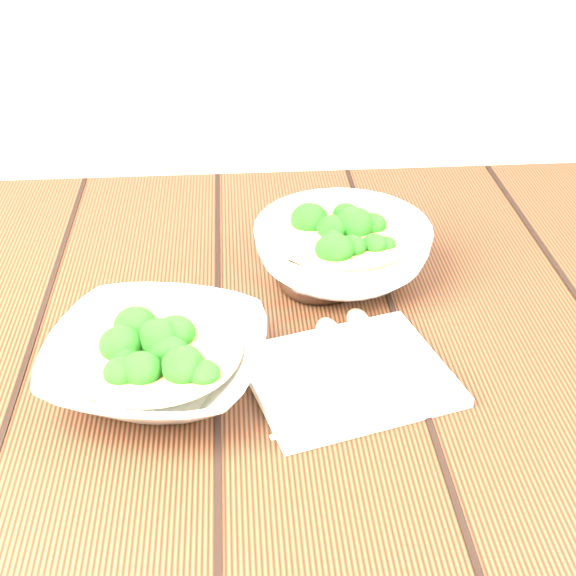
{
  "coord_description": "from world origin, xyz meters",
  "views": [
    {
      "loc": [
        0.0,
        -0.73,
        1.27
      ],
      "look_at": [
        0.06,
        -0.01,
        0.8
      ],
      "focal_mm": 50.0,
      "sensor_mm": 36.0,
      "label": 1
    }
  ],
  "objects_px": {
    "soup_bowl_back": "(342,249)",
    "trivet": "(318,278)",
    "napkin": "(349,376)",
    "table": "(239,406)",
    "soup_bowl_front": "(157,360)"
  },
  "relations": [
    {
      "from": "table",
      "to": "soup_bowl_front",
      "type": "bearing_deg",
      "value": -129.75
    },
    {
      "from": "soup_bowl_back",
      "to": "napkin",
      "type": "bearing_deg",
      "value": -95.34
    },
    {
      "from": "table",
      "to": "soup_bowl_front",
      "type": "xyz_separation_m",
      "value": [
        -0.08,
        -0.1,
        0.15
      ]
    },
    {
      "from": "soup_bowl_back",
      "to": "soup_bowl_front",
      "type": "bearing_deg",
      "value": -137.68
    },
    {
      "from": "soup_bowl_front",
      "to": "soup_bowl_back",
      "type": "relative_size",
      "value": 0.92
    },
    {
      "from": "table",
      "to": "trivet",
      "type": "relative_size",
      "value": 12.26
    },
    {
      "from": "trivet",
      "to": "table",
      "type": "bearing_deg",
      "value": -144.47
    },
    {
      "from": "trivet",
      "to": "soup_bowl_back",
      "type": "bearing_deg",
      "value": 38.49
    },
    {
      "from": "napkin",
      "to": "table",
      "type": "bearing_deg",
      "value": 121.06
    },
    {
      "from": "table",
      "to": "trivet",
      "type": "height_order",
      "value": "trivet"
    },
    {
      "from": "trivet",
      "to": "napkin",
      "type": "distance_m",
      "value": 0.18
    },
    {
      "from": "soup_bowl_back",
      "to": "trivet",
      "type": "xyz_separation_m",
      "value": [
        -0.03,
        -0.02,
        -0.02
      ]
    },
    {
      "from": "soup_bowl_front",
      "to": "napkin",
      "type": "relative_size",
      "value": 1.32
    },
    {
      "from": "trivet",
      "to": "soup_bowl_front",
      "type": "bearing_deg",
      "value": -137.07
    },
    {
      "from": "table",
      "to": "soup_bowl_front",
      "type": "relative_size",
      "value": 4.67
    }
  ]
}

